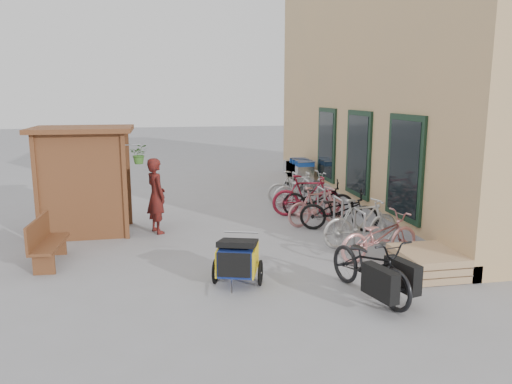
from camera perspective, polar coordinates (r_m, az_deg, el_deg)
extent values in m
plane|color=gray|center=(9.66, -1.23, -7.64)|extent=(80.00, 80.00, 0.00)
cube|color=tan|center=(15.73, 20.22, 11.89)|extent=(6.00, 13.00, 7.00)
cube|color=gray|center=(14.75, 9.57, -0.60)|extent=(0.18, 13.00, 0.30)
cube|color=black|center=(10.86, 16.64, 2.68)|extent=(0.06, 1.50, 2.20)
cube|color=black|center=(10.84, 16.50, 2.68)|extent=(0.02, 1.25, 1.95)
cube|color=black|center=(13.11, 11.61, 4.29)|extent=(0.06, 1.50, 2.20)
cube|color=black|center=(13.09, 11.49, 4.29)|extent=(0.02, 1.25, 1.95)
cube|color=black|center=(15.43, 8.07, 5.41)|extent=(0.06, 1.50, 2.20)
cube|color=black|center=(15.42, 7.96, 5.41)|extent=(0.02, 1.25, 1.95)
cube|color=brown|center=(11.34, -23.85, 0.23)|extent=(0.09, 0.09, 2.30)
cube|color=brown|center=(11.07, -14.74, 0.57)|extent=(0.09, 0.09, 2.30)
cube|color=brown|center=(12.59, -22.57, 1.32)|extent=(0.09, 0.09, 2.30)
cube|color=brown|center=(12.35, -14.37, 1.66)|extent=(0.09, 0.09, 2.30)
cube|color=brown|center=(11.95, -23.03, 0.81)|extent=(0.05, 1.30, 2.30)
cube|color=brown|center=(11.20, -19.32, 0.43)|extent=(1.80, 0.05, 2.30)
cube|color=brown|center=(12.41, -18.53, 1.47)|extent=(1.80, 0.05, 2.30)
cube|color=brown|center=(11.66, -19.28, 6.79)|extent=(2.15, 1.65, 0.10)
cube|color=brown|center=(11.87, -19.78, -0.25)|extent=(1.30, 1.15, 0.04)
cube|color=brown|center=(11.78, -19.97, 2.61)|extent=(1.30, 1.15, 0.04)
cylinder|color=#A5A8AD|center=(10.93, -14.03, 5.25)|extent=(0.36, 0.02, 0.02)
imported|color=#376623|center=(10.95, -13.19, 4.24)|extent=(0.38, 0.33, 0.42)
cylinder|color=#A5A8AD|center=(9.94, 12.24, -4.82)|extent=(0.05, 0.05, 0.84)
cylinder|color=#A5A8AD|center=(10.38, 11.16, -4.09)|extent=(0.05, 0.05, 0.84)
cylinder|color=#A5A8AD|center=(10.06, 11.78, -2.14)|extent=(0.05, 0.50, 0.05)
cylinder|color=#A5A8AD|center=(11.01, 9.80, -3.16)|extent=(0.05, 0.05, 0.84)
cylinder|color=#A5A8AD|center=(11.47, 8.92, -2.56)|extent=(0.05, 0.05, 0.84)
cylinder|color=#A5A8AD|center=(11.15, 9.42, -0.76)|extent=(0.05, 0.50, 0.05)
cylinder|color=#A5A8AD|center=(12.11, 7.80, -1.80)|extent=(0.05, 0.05, 0.84)
cylinder|color=#A5A8AD|center=(12.57, 7.08, -1.30)|extent=(0.05, 0.05, 0.84)
cylinder|color=#A5A8AD|center=(12.26, 7.48, 0.37)|extent=(0.05, 0.50, 0.05)
cylinder|color=#A5A8AD|center=(13.22, 6.15, -0.66)|extent=(0.05, 0.05, 0.84)
cylinder|color=#A5A8AD|center=(13.69, 5.53, -0.24)|extent=(0.05, 0.05, 0.84)
cylinder|color=#A5A8AD|center=(13.38, 5.87, 1.31)|extent=(0.05, 0.50, 0.05)
cylinder|color=#A5A8AD|center=(14.35, 4.75, 0.30)|extent=(0.05, 0.05, 0.84)
cylinder|color=#A5A8AD|center=(14.83, 4.23, 0.65)|extent=(0.05, 0.05, 0.84)
cylinder|color=#A5A8AD|center=(14.52, 4.51, 2.11)|extent=(0.05, 0.50, 0.05)
cube|color=tan|center=(9.37, 18.92, -8.41)|extent=(1.00, 1.20, 0.12)
cube|color=tan|center=(9.33, 18.97, -7.59)|extent=(1.00, 1.20, 0.12)
cube|color=tan|center=(9.28, 19.03, -6.77)|extent=(1.00, 1.20, 0.12)
cube|color=brown|center=(10.00, -22.52, -5.51)|extent=(0.49, 1.41, 0.06)
cube|color=brown|center=(9.97, -23.68, -4.09)|extent=(0.12, 1.39, 0.46)
cube|color=brown|center=(9.54, -23.08, -7.62)|extent=(0.37, 0.08, 0.37)
cube|color=brown|center=(10.58, -21.85, -5.72)|extent=(0.37, 0.08, 0.37)
cube|color=silver|center=(16.31, 5.33, 2.20)|extent=(0.54, 0.83, 0.51)
cube|color=#1B4DB1|center=(15.86, 5.78, 3.19)|extent=(0.54, 0.04, 0.18)
cylinder|color=silver|center=(15.83, 5.81, 3.42)|extent=(0.57, 0.04, 0.04)
cylinder|color=black|center=(16.02, 4.89, 0.11)|extent=(0.04, 0.12, 0.12)
cube|color=silver|center=(16.64, 5.00, 2.38)|extent=(0.54, 0.83, 0.51)
cube|color=#1B4DB1|center=(16.19, 5.43, 3.36)|extent=(0.54, 0.04, 0.18)
cylinder|color=silver|center=(16.15, 5.46, 3.58)|extent=(0.57, 0.04, 0.04)
cylinder|color=black|center=(16.35, 4.57, 0.34)|extent=(0.04, 0.12, 0.12)
cube|color=silver|center=(16.97, 4.68, 2.55)|extent=(0.54, 0.83, 0.51)
cube|color=#1B4DB1|center=(16.52, 5.09, 3.52)|extent=(0.54, 0.04, 0.18)
cylinder|color=silver|center=(16.48, 5.12, 3.74)|extent=(0.57, 0.04, 0.04)
cylinder|color=black|center=(16.67, 4.25, 0.56)|extent=(0.04, 0.12, 0.12)
cube|color=silver|center=(17.29, 4.37, 2.72)|extent=(0.54, 0.83, 0.51)
cube|color=#1B4DB1|center=(16.84, 4.77, 3.67)|extent=(0.54, 0.04, 0.18)
cylinder|color=silver|center=(16.81, 4.80, 3.89)|extent=(0.57, 0.04, 0.04)
cylinder|color=black|center=(17.00, 3.95, 0.77)|extent=(0.04, 0.12, 0.12)
cube|color=navy|center=(8.33, -2.11, -7.66)|extent=(0.76, 0.87, 0.43)
cube|color=gold|center=(8.38, -4.14, -7.57)|extent=(0.25, 0.71, 0.43)
cube|color=gold|center=(8.29, -0.05, -7.74)|extent=(0.25, 0.71, 0.43)
cube|color=black|center=(7.96, -2.53, -8.36)|extent=(0.51, 0.18, 0.40)
cube|color=black|center=(8.29, -2.07, -5.84)|extent=(0.80, 0.86, 0.21)
torus|color=black|center=(8.47, -4.67, -8.99)|extent=(0.18, 0.43, 0.43)
torus|color=black|center=(8.36, 0.51, -9.22)|extent=(0.18, 0.43, 0.43)
cylinder|color=#B7B7BC|center=(7.82, -2.80, -10.70)|extent=(0.22, 0.61, 0.03)
cylinder|color=#B7B7BC|center=(8.61, -1.72, -4.63)|extent=(0.58, 0.21, 0.03)
imported|color=black|center=(8.01, 12.90, -8.17)|extent=(1.12, 2.00, 1.00)
cube|color=black|center=(7.48, 14.00, -10.03)|extent=(0.34, 0.67, 0.45)
cube|color=black|center=(7.86, 16.39, -9.10)|extent=(0.34, 0.67, 0.45)
cube|color=red|center=(7.65, 15.25, -9.21)|extent=(0.16, 0.20, 0.12)
imported|color=maroon|center=(11.46, -11.34, -0.42)|extent=(0.63, 0.74, 1.71)
imported|color=pink|center=(9.78, 13.92, -4.93)|extent=(1.84, 1.01, 0.92)
imported|color=#B9B9B4|center=(10.47, 11.92, -3.46)|extent=(1.76, 0.69, 1.03)
imported|color=black|center=(11.65, 9.48, -2.09)|extent=(1.91, 1.20, 0.95)
imported|color=pink|center=(12.02, 7.02, -1.60)|extent=(1.65, 0.80, 0.95)
imported|color=black|center=(12.87, 7.09, -0.74)|extent=(1.93, 1.16, 0.96)
imported|color=maroon|center=(12.89, 5.86, -0.43)|extent=(1.86, 0.84, 1.08)
imported|color=silver|center=(14.01, 5.52, 0.29)|extent=(1.93, 0.92, 0.98)
imported|color=#B9B9B4|center=(14.24, 4.56, 0.49)|extent=(1.66, 0.62, 0.97)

